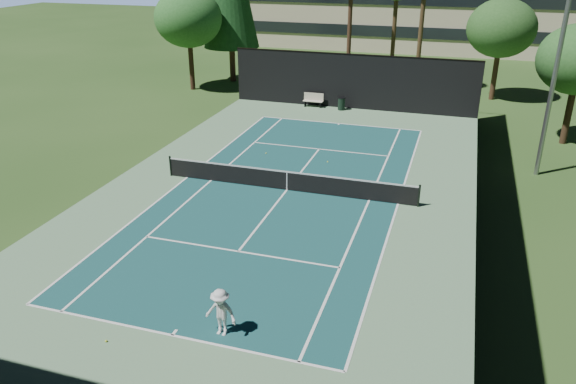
{
  "coord_description": "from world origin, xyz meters",
  "views": [
    {
      "loc": [
        7.69,
        -24.33,
        11.15
      ],
      "look_at": [
        1.0,
        -3.0,
        1.3
      ],
      "focal_mm": 35.0,
      "sensor_mm": 36.0,
      "label": 1
    }
  ],
  "objects_px": {
    "tennis_ball_c": "(328,162)",
    "park_bench": "(313,100)",
    "tennis_ball_a": "(106,341)",
    "tennis_ball_b": "(280,183)",
    "tennis_net": "(287,180)",
    "tennis_ball_d": "(266,153)",
    "player": "(221,313)",
    "trash_bin": "(341,104)"
  },
  "relations": [
    {
      "from": "tennis_net",
      "to": "tennis_ball_c",
      "type": "bearing_deg",
      "value": 77.08
    },
    {
      "from": "player",
      "to": "park_bench",
      "type": "xyz_separation_m",
      "value": [
        -4.29,
        26.97,
        -0.26
      ]
    },
    {
      "from": "tennis_ball_c",
      "to": "trash_bin",
      "type": "height_order",
      "value": "trash_bin"
    },
    {
      "from": "tennis_net",
      "to": "tennis_ball_c",
      "type": "relative_size",
      "value": 176.55
    },
    {
      "from": "tennis_ball_b",
      "to": "trash_bin",
      "type": "relative_size",
      "value": 0.08
    },
    {
      "from": "tennis_ball_a",
      "to": "tennis_ball_c",
      "type": "xyz_separation_m",
      "value": [
        2.8,
        17.17,
        -0.0
      ]
    },
    {
      "from": "tennis_ball_c",
      "to": "park_bench",
      "type": "relative_size",
      "value": 0.05
    },
    {
      "from": "tennis_ball_b",
      "to": "park_bench",
      "type": "xyz_separation_m",
      "value": [
        -2.25,
        14.93,
        0.51
      ]
    },
    {
      "from": "tennis_ball_d",
      "to": "park_bench",
      "type": "height_order",
      "value": "park_bench"
    },
    {
      "from": "player",
      "to": "tennis_ball_a",
      "type": "height_order",
      "value": "player"
    },
    {
      "from": "tennis_net",
      "to": "tennis_ball_b",
      "type": "distance_m",
      "value": 1.06
    },
    {
      "from": "tennis_ball_b",
      "to": "tennis_ball_d",
      "type": "bearing_deg",
      "value": 118.32
    },
    {
      "from": "player",
      "to": "tennis_ball_d",
      "type": "bearing_deg",
      "value": 110.34
    },
    {
      "from": "tennis_ball_b",
      "to": "tennis_ball_d",
      "type": "xyz_separation_m",
      "value": [
        -2.16,
        4.01,
        0.0
      ]
    },
    {
      "from": "tennis_ball_d",
      "to": "park_bench",
      "type": "xyz_separation_m",
      "value": [
        -0.09,
        10.92,
        0.51
      ]
    },
    {
      "from": "tennis_net",
      "to": "tennis_ball_d",
      "type": "height_order",
      "value": "tennis_net"
    },
    {
      "from": "tennis_net",
      "to": "park_bench",
      "type": "bearing_deg",
      "value": 100.32
    },
    {
      "from": "tennis_ball_c",
      "to": "trash_bin",
      "type": "bearing_deg",
      "value": 98.54
    },
    {
      "from": "tennis_net",
      "to": "tennis_ball_c",
      "type": "distance_m",
      "value": 4.55
    },
    {
      "from": "tennis_net",
      "to": "tennis_ball_c",
      "type": "xyz_separation_m",
      "value": [
        1.01,
        4.41,
        -0.52
      ]
    },
    {
      "from": "tennis_ball_b",
      "to": "tennis_ball_c",
      "type": "bearing_deg",
      "value": 66.48
    },
    {
      "from": "tennis_ball_b",
      "to": "tennis_ball_d",
      "type": "distance_m",
      "value": 4.55
    },
    {
      "from": "tennis_ball_b",
      "to": "trash_bin",
      "type": "bearing_deg",
      "value": 90.14
    },
    {
      "from": "tennis_ball_b",
      "to": "trash_bin",
      "type": "height_order",
      "value": "trash_bin"
    },
    {
      "from": "tennis_ball_a",
      "to": "park_bench",
      "type": "bearing_deg",
      "value": 92.14
    },
    {
      "from": "tennis_ball_a",
      "to": "tennis_net",
      "type": "bearing_deg",
      "value": 82.04
    },
    {
      "from": "tennis_ball_a",
      "to": "park_bench",
      "type": "height_order",
      "value": "park_bench"
    },
    {
      "from": "tennis_net",
      "to": "trash_bin",
      "type": "bearing_deg",
      "value": 92.37
    },
    {
      "from": "tennis_ball_c",
      "to": "tennis_ball_d",
      "type": "bearing_deg",
      "value": 175.29
    },
    {
      "from": "tennis_ball_d",
      "to": "tennis_ball_a",
      "type": "bearing_deg",
      "value": -86.81
    },
    {
      "from": "tennis_net",
      "to": "tennis_ball_d",
      "type": "relative_size",
      "value": 174.38
    },
    {
      "from": "tennis_net",
      "to": "tennis_ball_a",
      "type": "distance_m",
      "value": 12.89
    },
    {
      "from": "player",
      "to": "tennis_ball_c",
      "type": "xyz_separation_m",
      "value": [
        -0.43,
        15.74,
        -0.77
      ]
    },
    {
      "from": "tennis_ball_a",
      "to": "trash_bin",
      "type": "distance_m",
      "value": 28.15
    },
    {
      "from": "player",
      "to": "tennis_ball_c",
      "type": "height_order",
      "value": "player"
    },
    {
      "from": "player",
      "to": "tennis_ball_a",
      "type": "xyz_separation_m",
      "value": [
        -3.23,
        -1.43,
        -0.77
      ]
    },
    {
      "from": "tennis_ball_a",
      "to": "tennis_ball_b",
      "type": "height_order",
      "value": "tennis_ball_a"
    },
    {
      "from": "park_bench",
      "to": "player",
      "type": "bearing_deg",
      "value": -80.96
    },
    {
      "from": "player",
      "to": "tennis_ball_d",
      "type": "height_order",
      "value": "player"
    },
    {
      "from": "tennis_ball_a",
      "to": "tennis_ball_b",
      "type": "bearing_deg",
      "value": 84.97
    },
    {
      "from": "park_bench",
      "to": "tennis_ball_b",
      "type": "bearing_deg",
      "value": -81.44
    },
    {
      "from": "park_bench",
      "to": "tennis_ball_c",
      "type": "bearing_deg",
      "value": -71.04
    }
  ]
}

